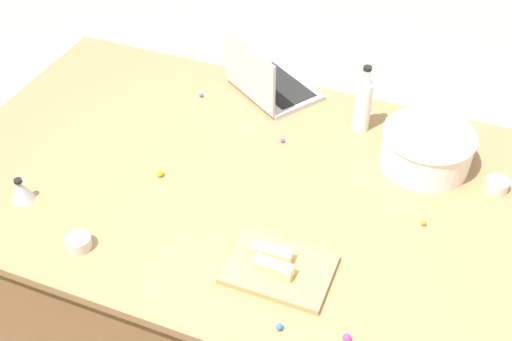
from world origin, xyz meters
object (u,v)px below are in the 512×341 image
mixing_bowl_large (427,148)px  bottle_vinegar (363,104)px  ramekin_small (79,242)px  cutting_board (279,269)px  kitchen_timer (21,190)px  laptop (267,83)px  ramekin_medium (497,185)px  butter_stick_left (272,254)px  butter_stick_right (273,268)px

mixing_bowl_large → bottle_vinegar: 0.26m
mixing_bowl_large → ramekin_small: mixing_bowl_large is taller
cutting_board → kitchen_timer: (0.81, 0.02, 0.03)m
laptop → kitchen_timer: laptop is taller
cutting_board → ramekin_medium: ramekin_medium is taller
butter_stick_left → kitchen_timer: 0.78m
cutting_board → butter_stick_right: size_ratio=2.55×
mixing_bowl_large → bottle_vinegar: size_ratio=1.19×
cutting_board → butter_stick_right: butter_stick_right is taller
ramekin_medium → ramekin_small: bearing=32.4°
laptop → kitchen_timer: (0.48, 0.79, -0.01)m
mixing_bowl_large → butter_stick_left: mixing_bowl_large is taller
bottle_vinegar → laptop: bearing=-11.6°
butter_stick_left → kitchen_timer: kitchen_timer is taller
ramekin_small → ramekin_medium: same height
mixing_bowl_large → kitchen_timer: (1.09, 0.60, -0.03)m
butter_stick_right → laptop: bearing=-68.0°
bottle_vinegar → cutting_board: size_ratio=0.87×
bottle_vinegar → mixing_bowl_large: bearing=155.6°
butter_stick_right → ramekin_small: bearing=10.4°
mixing_bowl_large → cutting_board: (0.28, 0.59, -0.06)m
bottle_vinegar → ramekin_medium: (-0.46, 0.14, -0.08)m
butter_stick_left → ramekin_small: size_ratio=1.55×
cutting_board → kitchen_timer: 0.81m
bottle_vinegar → butter_stick_right: 0.72m
mixing_bowl_large → kitchen_timer: size_ratio=3.78×
cutting_board → ramekin_medium: bearing=-132.7°
mixing_bowl_large → cutting_board: size_ratio=1.04×
laptop → kitchen_timer: bearing=58.5°
butter_stick_left → butter_stick_right: bearing=113.8°
mixing_bowl_large → ramekin_medium: mixing_bowl_large is taller
cutting_board → butter_stick_right: bearing=67.0°
laptop → mixing_bowl_large: size_ratio=1.31×
kitchen_timer → ramekin_small: bearing=159.0°
mixing_bowl_large → kitchen_timer: bearing=29.0°
laptop → ramekin_small: bearing=76.2°
butter_stick_left → ramekin_medium: (-0.54, -0.53, -0.02)m
mixing_bowl_large → butter_stick_left: 0.64m
kitchen_timer → ramekin_medium: bearing=-156.7°
bottle_vinegar → ramekin_medium: 0.49m
laptop → kitchen_timer: 0.92m
butter_stick_right → ramekin_medium: size_ratio=1.55×
mixing_bowl_large → butter_stick_right: 0.67m
butter_stick_right → mixing_bowl_large: bearing=-115.3°
laptop → mixing_bowl_large: (-0.61, 0.18, 0.02)m
bottle_vinegar → cutting_board: bottle_vinegar is taller
laptop → ramekin_medium: bearing=165.2°
laptop → mixing_bowl_large: laptop is taller
butter_stick_right → ramekin_medium: (-0.52, -0.57, -0.02)m
bottle_vinegar → butter_stick_left: 0.68m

